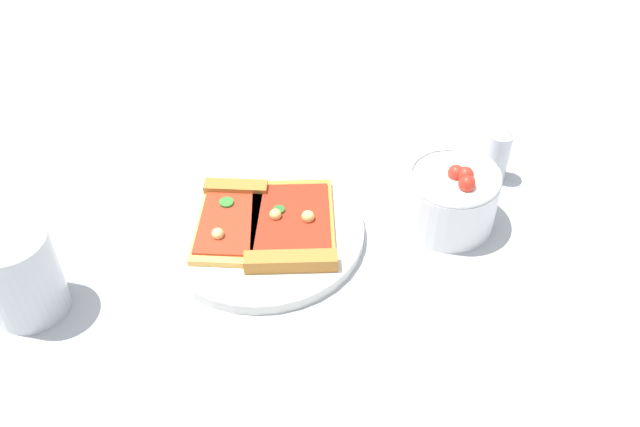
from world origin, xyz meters
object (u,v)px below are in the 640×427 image
(plate, at_px, (262,232))
(pizza_slice_near, at_px, (231,216))
(pizza_slice_far, at_px, (291,230))
(salad_bowl, at_px, (450,196))
(soda_glass, at_px, (21,276))
(pepper_shaker, at_px, (498,153))

(plate, height_order, pizza_slice_near, pizza_slice_near)
(pizza_slice_near, distance_m, pizza_slice_far, 0.07)
(pizza_slice_far, relative_size, salad_bowl, 1.36)
(salad_bowl, relative_size, soda_glass, 1.07)
(pizza_slice_near, distance_m, pepper_shaker, 0.34)
(plate, xyz_separation_m, pizza_slice_near, (0.01, 0.04, 0.01))
(salad_bowl, bearing_deg, plate, 97.10)
(pizza_slice_far, height_order, pepper_shaker, pepper_shaker)
(pizza_slice_far, bearing_deg, plate, 73.32)
(plate, distance_m, salad_bowl, 0.22)
(salad_bowl, height_order, soda_glass, soda_glass)
(pizza_slice_near, height_order, salad_bowl, salad_bowl)
(soda_glass, height_order, pepper_shaker, soda_glass)
(pizza_slice_far, distance_m, pepper_shaker, 0.28)
(pizza_slice_far, relative_size, soda_glass, 1.46)
(pizza_slice_near, bearing_deg, plate, -108.58)
(pizza_slice_far, height_order, soda_glass, soda_glass)
(soda_glass, relative_size, pepper_shaker, 1.28)
(plate, relative_size, pepper_shaker, 2.95)
(salad_bowl, bearing_deg, soda_glass, 106.53)
(plate, xyz_separation_m, pizza_slice_far, (-0.01, -0.03, 0.01))
(soda_glass, bearing_deg, salad_bowl, -73.47)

